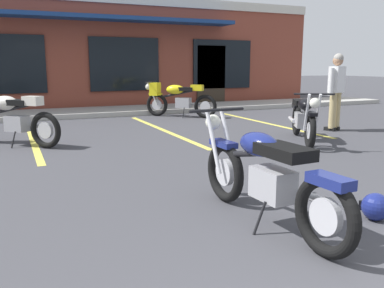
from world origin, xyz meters
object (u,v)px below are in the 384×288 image
at_px(motorcycle_red_sportbike, 8,116).
at_px(helmet_on_pavement, 375,207).
at_px(motorcycle_silver_naked, 177,98).
at_px(motorcycle_foreground_classic, 266,175).
at_px(motorcycle_black_cruiser, 303,117).
at_px(person_by_back_row, 336,87).

relative_size(motorcycle_red_sportbike, helmet_on_pavement, 6.48).
xyz_separation_m(motorcycle_red_sportbike, motorcycle_silver_naked, (4.29, 2.54, 0.00)).
height_order(motorcycle_foreground_classic, motorcycle_silver_naked, same).
bearing_deg(motorcycle_red_sportbike, motorcycle_foreground_classic, -67.44).
bearing_deg(motorcycle_black_cruiser, helmet_on_pavement, -119.37).
relative_size(motorcycle_red_sportbike, motorcycle_black_cruiser, 0.88).
bearing_deg(motorcycle_silver_naked, motorcycle_black_cruiser, -80.33).
relative_size(motorcycle_red_sportbike, person_by_back_row, 1.01).
distance_m(motorcycle_silver_naked, helmet_on_pavement, 8.05).
xyz_separation_m(motorcycle_red_sportbike, helmet_on_pavement, (3.09, -5.41, -0.40)).
bearing_deg(motorcycle_silver_naked, motorcycle_foreground_classic, -106.12).
bearing_deg(motorcycle_black_cruiser, motorcycle_foreground_classic, -133.33).
height_order(motorcycle_foreground_classic, motorcycle_red_sportbike, same).
xyz_separation_m(motorcycle_black_cruiser, motorcycle_silver_naked, (-0.76, 4.46, 0.07)).
xyz_separation_m(motorcycle_foreground_classic, motorcycle_red_sportbike, (-2.10, 5.05, 0.07)).
distance_m(motorcycle_foreground_classic, motorcycle_black_cruiser, 4.31).
bearing_deg(person_by_back_row, motorcycle_silver_naked, 121.88).
xyz_separation_m(motorcycle_foreground_classic, motorcycle_silver_naked, (2.20, 7.60, 0.07)).
height_order(motorcycle_foreground_classic, motorcycle_black_cruiser, same).
distance_m(person_by_back_row, helmet_on_pavement, 5.59).
relative_size(motorcycle_black_cruiser, person_by_back_row, 1.14).
height_order(motorcycle_red_sportbike, motorcycle_silver_naked, same).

